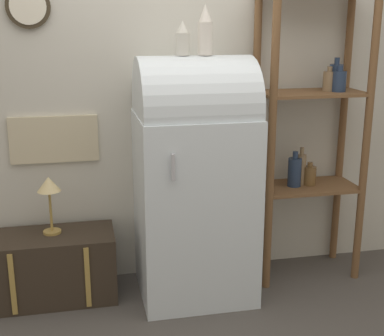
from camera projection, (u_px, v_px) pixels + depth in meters
The scene contains 8 objects.
ground_plane at pixel (202, 308), 3.27m from camera, with size 12.00×12.00×0.00m, color #4C4742.
wall_back at pixel (182, 76), 3.45m from camera, with size 7.00×0.09×2.70m.
refrigerator at pixel (194, 175), 3.28m from camera, with size 0.69×0.67×1.50m.
suitcase_trunk at pixel (52, 267), 3.34m from camera, with size 0.78×0.39×0.43m.
shelf_unit at pixel (311, 121), 3.47m from camera, with size 0.69×0.38×1.89m.
vase_left at pixel (182, 39), 3.05m from camera, with size 0.08×0.08×0.19m.
vase_center at pixel (205, 31), 3.06m from camera, with size 0.09×0.09×0.29m.
desk_lamp at pixel (49, 189), 3.24m from camera, with size 0.14×0.14×0.36m.
Camera 1 is at (-0.67, -2.85, 1.70)m, focal length 50.00 mm.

